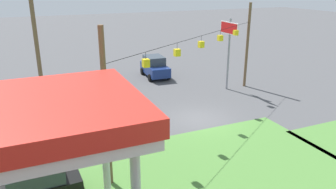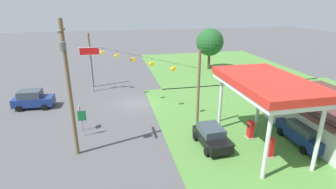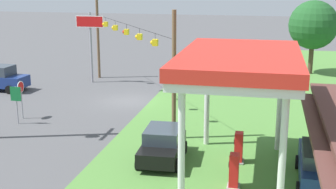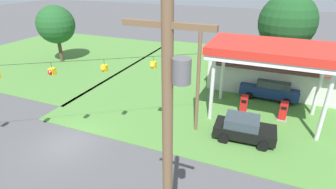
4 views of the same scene
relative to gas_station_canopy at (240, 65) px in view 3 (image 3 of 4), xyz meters
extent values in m
plane|color=#4C4C4F|center=(-11.66, -8.85, -5.24)|extent=(160.00, 160.00, 0.00)
cube|color=#4C7F38|center=(-27.66, 7.15, -5.22)|extent=(24.00, 24.00, 0.04)
cube|color=silver|center=(0.00, 0.00, -0.18)|extent=(8.62, 5.03, 0.35)
cube|color=red|center=(0.00, 0.00, 0.27)|extent=(8.82, 5.23, 0.55)
cylinder|color=silver|center=(-3.71, -1.91, -2.80)|extent=(0.28, 0.28, 4.89)
cylinder|color=silver|center=(3.71, -1.91, -2.80)|extent=(0.28, 0.28, 4.89)
cylinder|color=silver|center=(-3.71, 1.91, -2.80)|extent=(0.28, 0.28, 4.89)
cylinder|color=silver|center=(3.71, 1.91, -2.80)|extent=(0.28, 0.28, 4.89)
cube|color=#512D28|center=(1.94, 3.33, -2.40)|extent=(13.29, 0.70, 0.20)
cube|color=gray|center=(-1.46, 0.00, -5.18)|extent=(0.71, 0.56, 0.12)
cube|color=red|center=(-1.46, 0.00, -4.39)|extent=(0.55, 0.40, 1.47)
cube|color=black|center=(-1.46, -0.21, -4.10)|extent=(0.39, 0.03, 0.24)
cube|color=gray|center=(1.46, 0.00, -5.18)|extent=(0.71, 0.56, 0.12)
cube|color=red|center=(1.46, 0.00, -4.39)|extent=(0.55, 0.40, 1.47)
cube|color=black|center=(1.46, -0.21, -4.10)|extent=(0.39, 0.03, 0.24)
cube|color=black|center=(-0.88, -3.74, -4.55)|extent=(4.08, 2.02, 0.70)
cube|color=#333D47|center=(-1.12, -3.75, -3.88)|extent=(2.27, 1.80, 0.64)
cylinder|color=black|center=(0.32, -2.74, -4.90)|extent=(0.69, 0.25, 0.68)
cylinder|color=black|center=(0.41, -4.63, -4.90)|extent=(0.69, 0.25, 0.68)
cylinder|color=black|center=(-2.16, -2.85, -4.90)|extent=(0.69, 0.25, 0.68)
cylinder|color=black|center=(-2.07, -4.74, -4.90)|extent=(0.69, 0.25, 0.68)
cube|color=navy|center=(0.24, 3.74, -4.45)|extent=(5.00, 2.02, 0.91)
cube|color=#333D47|center=(0.53, 3.73, -3.71)|extent=(2.78, 1.80, 0.58)
cylinder|color=black|center=(-1.33, 2.85, -4.90)|extent=(0.69, 0.24, 0.68)
cylinder|color=black|center=(1.73, 2.74, -4.90)|extent=(0.69, 0.24, 0.68)
cube|color=navy|center=(-12.77, -19.85, -4.45)|extent=(2.08, 4.23, 0.90)
cylinder|color=black|center=(-13.65, -18.52, -4.90)|extent=(0.26, 0.69, 0.68)
cylinder|color=black|center=(-11.76, -18.63, -4.90)|extent=(0.26, 0.69, 0.68)
cylinder|color=#99999E|center=(-6.02, -14.28, -4.19)|extent=(0.08, 0.08, 2.10)
cylinder|color=white|center=(-6.02, -14.28, -3.14)|extent=(0.80, 0.03, 0.80)
cylinder|color=red|center=(-6.02, -14.28, -3.14)|extent=(0.70, 0.03, 0.70)
cylinder|color=gray|center=(-17.13, -13.78, -2.21)|extent=(0.18, 0.18, 6.08)
cube|color=white|center=(-17.03, -13.78, 0.04)|extent=(0.06, 2.46, 0.99)
cube|color=red|center=(-17.03, -13.78, 0.04)|extent=(0.07, 2.34, 0.87)
cylinder|color=gray|center=(-4.93, -14.00, -4.04)|extent=(0.07, 0.07, 2.40)
cube|color=#146B33|center=(-4.88, -14.00, -3.29)|extent=(0.04, 0.70, 0.90)
cylinder|color=brown|center=(-19.06, -13.85, -1.60)|extent=(0.24, 0.24, 7.30)
cylinder|color=brown|center=(-4.26, -3.85, -1.60)|extent=(0.24, 0.24, 7.30)
cylinder|color=black|center=(-11.66, -8.85, 0.45)|extent=(14.81, 10.02, 0.02)
cylinder|color=black|center=(-16.60, -12.18, 0.27)|extent=(0.02, 0.02, 0.35)
cube|color=yellow|center=(-16.60, -12.18, -0.10)|extent=(0.32, 0.32, 0.40)
sphere|color=yellow|center=(-16.60, -12.35, -0.10)|extent=(0.28, 0.28, 0.28)
cylinder|color=black|center=(-14.13, -10.52, 0.27)|extent=(0.02, 0.02, 0.35)
cube|color=yellow|center=(-14.13, -10.52, -0.10)|extent=(0.32, 0.32, 0.40)
sphere|color=yellow|center=(-14.13, -10.69, -0.10)|extent=(0.28, 0.28, 0.28)
cylinder|color=black|center=(-11.66, -8.85, 0.27)|extent=(0.02, 0.02, 0.35)
cube|color=yellow|center=(-11.66, -8.85, -0.10)|extent=(0.32, 0.32, 0.40)
sphere|color=red|center=(-11.66, -9.02, -0.10)|extent=(0.28, 0.28, 0.28)
cylinder|color=black|center=(-9.20, -7.18, 0.27)|extent=(0.02, 0.02, 0.35)
cube|color=yellow|center=(-9.20, -7.18, -0.10)|extent=(0.32, 0.32, 0.40)
sphere|color=yellow|center=(-9.20, -7.35, -0.10)|extent=(0.28, 0.28, 0.28)
cylinder|color=black|center=(-6.73, -5.52, 0.27)|extent=(0.02, 0.02, 0.35)
cube|color=yellow|center=(-6.73, -5.52, -0.10)|extent=(0.32, 0.32, 0.40)
sphere|color=yellow|center=(-6.73, -5.69, -0.10)|extent=(0.28, 0.28, 0.28)
cylinder|color=#4C3828|center=(-24.95, 5.12, -3.83)|extent=(0.44, 0.44, 2.83)
sphere|color=#1E5123|center=(-24.95, 5.12, -0.60)|extent=(4.54, 4.54, 4.54)
camera|label=1|loc=(-1.47, 9.24, 3.66)|focal=35.00mm
camera|label=2|loc=(16.58, -11.21, 5.96)|focal=28.00mm
camera|label=3|loc=(20.52, 1.22, 3.80)|focal=50.00mm
camera|label=4|loc=(0.09, -19.55, 5.13)|focal=28.00mm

